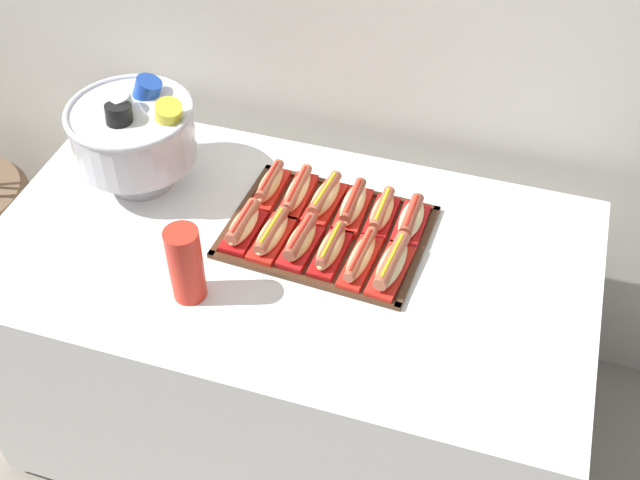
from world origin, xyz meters
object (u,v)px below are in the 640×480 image
Objects in this scene: buffet_table at (292,342)px; serving_tray at (327,232)px; hot_dog_2 at (301,241)px; punch_bowl at (134,131)px; hot_dog_11 at (411,220)px; cup_stack at (186,264)px; hot_dog_8 at (325,198)px; hot_dog_9 at (353,205)px; hot_dog_3 at (330,250)px; hot_dog_6 at (270,185)px; hot_dog_7 at (297,192)px; hot_dog_0 at (243,226)px; hot_dog_5 at (391,265)px; hot_dog_10 at (382,213)px; hot_dog_1 at (272,235)px; hot_dog_4 at (360,258)px.

serving_tray is at bearing 48.10° from buffet_table.
hot_dog_2 is 0.51m from punch_bowl.
cup_stack is at bearing -140.75° from hot_dog_11.
hot_dog_9 is at bearing -3.30° from hot_dog_8.
hot_dog_2 reaches higher than hot_dog_8.
hot_dog_2 is at bearing 176.70° from hot_dog_3.
hot_dog_11 reaches higher than buffet_table.
hot_dog_7 is at bearing -3.30° from hot_dog_6.
hot_dog_5 is (0.37, -0.02, 0.00)m from hot_dog_0.
cup_stack is at bearing -135.00° from hot_dog_10.
hot_dog_1 is at bearing -3.30° from hot_dog_0.
hot_dog_3 is (0.03, -0.08, 0.03)m from serving_tray.
hot_dog_5 reaches higher than hot_dog_6.
hot_dog_9 is (0.22, -0.01, -0.00)m from hot_dog_6.
hot_dog_4 and hot_dog_7 have the same top height.
hot_dog_0 is at bearing -20.08° from punch_bowl.
cup_stack is (-0.05, -0.21, 0.06)m from hot_dog_0.
hot_dog_6 reaches higher than hot_dog_3.
cup_stack is at bearing -130.51° from serving_tray.
punch_bowl reaches higher than buffet_table.
hot_dog_4 is at bearing -93.30° from hot_dog_10.
punch_bowl is (-0.57, -0.03, 0.12)m from hot_dog_9.
punch_bowl reaches higher than hot_dog_3.
hot_dog_4 is at bearing -3.30° from hot_dog_0.
hot_dog_2 is 0.29m from cup_stack.
hot_dog_11 is at bearing 1.75° from punch_bowl.
hot_dog_10 is (0.16, 0.16, -0.00)m from hot_dog_2.
hot_dog_8 is at bearing 111.14° from serving_tray.
hot_dog_2 is at bearing -117.74° from hot_dog_9.
hot_dog_5 is 0.17m from hot_dog_11.
hot_dog_3 is at bearing -3.30° from hot_dog_1.
hot_dog_9 is 0.08m from hot_dog_10.
buffet_table is at bearing -131.90° from serving_tray.
hot_dog_7 is (-0.29, 0.18, -0.00)m from hot_dog_5.
hot_dog_6 reaches higher than buffet_table.
hot_dog_2 is at bearing -3.30° from hot_dog_0.
buffet_table is at bearing 50.07° from cup_stack.
hot_dog_1 is 0.54× the size of punch_bowl.
hot_dog_8 reaches higher than hot_dog_3.
hot_dog_11 is (0.31, 0.15, 0.00)m from hot_dog_1.
cup_stack is at bearing -98.91° from hot_dog_6.
hot_dog_0 is at bearing 176.70° from hot_dog_2.
hot_dog_6 is 1.04× the size of hot_dog_10.
hot_dog_1 is 0.17m from hot_dog_7.
hot_dog_5 reaches higher than buffet_table.
hot_dog_1 is 0.25m from cup_stack.
buffet_table is at bearing -16.24° from punch_bowl.
hot_dog_2 reaches higher than hot_dog_3.
hot_dog_10 is 0.08m from hot_dog_11.
hot_dog_6 is at bearing 152.95° from serving_tray.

